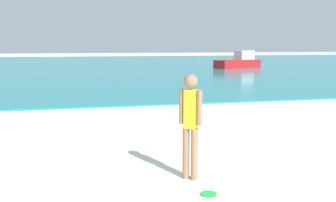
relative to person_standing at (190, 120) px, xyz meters
name	(u,v)px	position (x,y,z in m)	size (l,w,h in m)	color
water	(88,65)	(-0.07, 37.85, -0.97)	(160.00, 60.00, 0.06)	teal
person_standing	(190,120)	(0.00, 0.00, 0.00)	(0.33, 0.29, 1.75)	#936B4C
frisbee	(209,194)	(0.07, -0.75, -0.98)	(0.24, 0.24, 0.03)	green
boat_far	(239,62)	(13.31, 28.19, -0.38)	(4.93, 3.16, 1.60)	red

